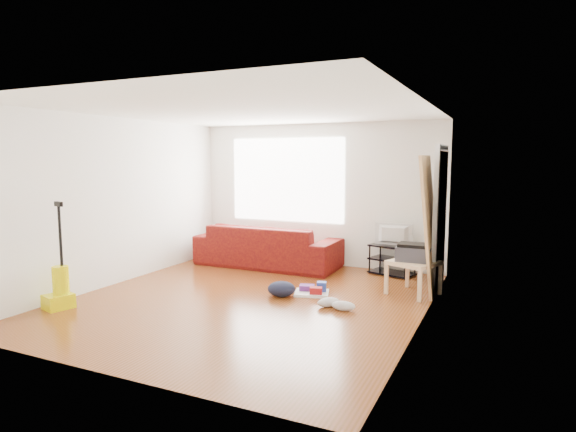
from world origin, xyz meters
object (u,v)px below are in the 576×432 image
at_px(side_table, 414,266).
at_px(sofa, 268,266).
at_px(backpack, 281,296).
at_px(bucket, 291,270).
at_px(vacuum, 59,289).
at_px(tv_stand, 392,259).
at_px(cleaning_tray, 313,291).

bearing_deg(side_table, sofa, 164.29).
bearing_deg(side_table, backpack, -151.52).
bearing_deg(bucket, sofa, 162.50).
bearing_deg(vacuum, tv_stand, 61.32).
bearing_deg(vacuum, cleaning_tray, 50.99).
bearing_deg(tv_stand, side_table, -46.56).
xyz_separation_m(side_table, cleaning_tray, (-1.27, -0.60, -0.35)).
height_order(tv_stand, backpack, tv_stand).
relative_size(tv_stand, backpack, 2.05).
relative_size(tv_stand, side_table, 1.04).
height_order(tv_stand, side_table, tv_stand).
height_order(side_table, vacuum, vacuum).
distance_m(tv_stand, backpack, 2.20).
distance_m(side_table, backpack, 1.88).
xyz_separation_m(sofa, backpack, (1.05, -1.63, 0.00)).
bearing_deg(bucket, side_table, -15.27).
bearing_deg(backpack, sofa, 101.80).
bearing_deg(cleaning_tray, sofa, 136.16).
height_order(sofa, vacuum, vacuum).
xyz_separation_m(bucket, cleaning_tray, (0.88, -1.18, 0.05)).
bearing_deg(tv_stand, backpack, -103.74).
bearing_deg(vacuum, backpack, 50.48).
relative_size(cleaning_tray, backpack, 1.44).
height_order(sofa, cleaning_tray, sofa).
distance_m(backpack, vacuum, 2.86).
bearing_deg(tv_stand, bucket, -148.86).
distance_m(tv_stand, side_table, 1.16).
xyz_separation_m(tv_stand, vacuum, (-3.42, -3.54, -0.00)).
distance_m(sofa, vacuum, 3.52).
relative_size(side_table, vacuum, 0.56).
bearing_deg(cleaning_tray, vacuum, -144.42).
relative_size(bucket, backpack, 0.70).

